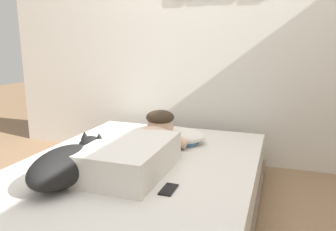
{
  "coord_description": "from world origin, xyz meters",
  "views": [
    {
      "loc": [
        0.53,
        -1.54,
        1.07
      ],
      "look_at": [
        -0.19,
        0.52,
        0.59
      ],
      "focal_mm": 34.98,
      "sensor_mm": 36.0,
      "label": 1
    }
  ],
  "objects_px": {
    "pillow": "(172,135)",
    "cell_phone": "(169,189)",
    "bed": "(139,188)",
    "dog": "(68,164)",
    "person_lying": "(140,147)",
    "coffee_cup": "(189,141)"
  },
  "relations": [
    {
      "from": "bed",
      "to": "cell_phone",
      "type": "distance_m",
      "value": 0.47
    },
    {
      "from": "bed",
      "to": "person_lying",
      "type": "bearing_deg",
      "value": -35.3
    },
    {
      "from": "person_lying",
      "to": "coffee_cup",
      "type": "distance_m",
      "value": 0.5
    },
    {
      "from": "bed",
      "to": "coffee_cup",
      "type": "bearing_deg",
      "value": 64.28
    },
    {
      "from": "cell_phone",
      "to": "dog",
      "type": "bearing_deg",
      "value": -171.64
    },
    {
      "from": "dog",
      "to": "bed",
      "type": "bearing_deg",
      "value": 59.19
    },
    {
      "from": "dog",
      "to": "coffee_cup",
      "type": "bearing_deg",
      "value": 61.82
    },
    {
      "from": "person_lying",
      "to": "coffee_cup",
      "type": "xyz_separation_m",
      "value": [
        0.19,
        0.45,
        -0.07
      ]
    },
    {
      "from": "pillow",
      "to": "person_lying",
      "type": "height_order",
      "value": "person_lying"
    },
    {
      "from": "pillow",
      "to": "person_lying",
      "type": "relative_size",
      "value": 0.57
    },
    {
      "from": "cell_phone",
      "to": "bed",
      "type": "bearing_deg",
      "value": 135.08
    },
    {
      "from": "person_lying",
      "to": "pillow",
      "type": "bearing_deg",
      "value": 85.44
    },
    {
      "from": "pillow",
      "to": "person_lying",
      "type": "xyz_separation_m",
      "value": [
        -0.04,
        -0.5,
        0.05
      ]
    },
    {
      "from": "pillow",
      "to": "cell_phone",
      "type": "relative_size",
      "value": 3.71
    },
    {
      "from": "cell_phone",
      "to": "pillow",
      "type": "bearing_deg",
      "value": 107.52
    },
    {
      "from": "bed",
      "to": "dog",
      "type": "height_order",
      "value": "dog"
    },
    {
      "from": "dog",
      "to": "coffee_cup",
      "type": "relative_size",
      "value": 4.6
    },
    {
      "from": "person_lying",
      "to": "dog",
      "type": "relative_size",
      "value": 1.6
    },
    {
      "from": "pillow",
      "to": "coffee_cup",
      "type": "distance_m",
      "value": 0.16
    },
    {
      "from": "bed",
      "to": "dog",
      "type": "distance_m",
      "value": 0.53
    },
    {
      "from": "pillow",
      "to": "dog",
      "type": "relative_size",
      "value": 0.9
    },
    {
      "from": "bed",
      "to": "cell_phone",
      "type": "bearing_deg",
      "value": -44.92
    }
  ]
}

